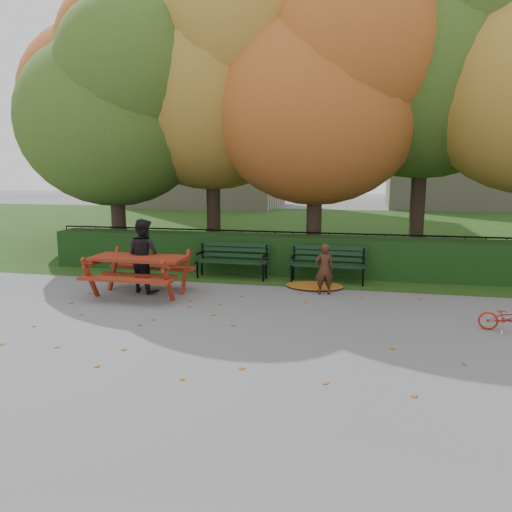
% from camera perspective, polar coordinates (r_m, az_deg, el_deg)
% --- Properties ---
extents(ground, '(90.00, 90.00, 0.00)m').
position_cam_1_polar(ground, '(8.99, -0.66, -7.91)').
color(ground, gray).
rests_on(ground, ground).
extents(grass_strip, '(90.00, 90.00, 0.00)m').
position_cam_1_polar(grass_strip, '(22.59, 7.26, 3.00)').
color(grass_strip, '#213711').
rests_on(grass_strip, ground).
extents(building_left, '(10.00, 7.00, 15.00)m').
position_cam_1_polar(building_left, '(36.33, -5.66, 17.57)').
color(building_left, '#9D937C').
rests_on(building_left, ground).
extents(building_right, '(9.00, 6.00, 12.00)m').
position_cam_1_polar(building_right, '(36.98, 22.35, 14.41)').
color(building_right, '#9D937C').
rests_on(building_right, ground).
extents(hedge, '(13.00, 0.90, 1.00)m').
position_cam_1_polar(hedge, '(13.18, 3.68, 0.14)').
color(hedge, black).
rests_on(hedge, ground).
extents(iron_fence, '(14.00, 0.04, 1.02)m').
position_cam_1_polar(iron_fence, '(13.95, 4.17, 0.84)').
color(iron_fence, black).
rests_on(iron_fence, ground).
extents(tree_a, '(5.88, 5.60, 7.48)m').
position_cam_1_polar(tree_a, '(15.71, -15.36, 16.14)').
color(tree_a, '#2F2019').
rests_on(tree_a, ground).
extents(tree_b, '(6.72, 6.40, 8.79)m').
position_cam_1_polar(tree_b, '(15.91, -4.09, 19.59)').
color(tree_b, '#2F2019').
rests_on(tree_b, ground).
extents(tree_c, '(6.30, 6.00, 8.00)m').
position_cam_1_polar(tree_c, '(14.48, 8.23, 18.14)').
color(tree_c, '#2F2019').
rests_on(tree_c, ground).
extents(tree_d, '(7.14, 6.80, 9.58)m').
position_cam_1_polar(tree_d, '(16.01, 20.42, 21.06)').
color(tree_d, '#2F2019').
rests_on(tree_d, ground).
extents(tree_f, '(6.93, 6.60, 9.19)m').
position_cam_1_polar(tree_f, '(19.97, -15.67, 18.16)').
color(tree_f, '#2F2019').
rests_on(tree_f, ground).
extents(bench_left, '(1.80, 0.57, 0.88)m').
position_cam_1_polar(bench_left, '(12.66, -2.68, -0.18)').
color(bench_left, black).
rests_on(bench_left, ground).
extents(bench_right, '(1.80, 0.57, 0.88)m').
position_cam_1_polar(bench_right, '(12.28, 8.21, -0.60)').
color(bench_right, black).
rests_on(bench_right, ground).
extents(picnic_table, '(2.05, 1.66, 0.99)m').
position_cam_1_polar(picnic_table, '(11.16, -13.25, -1.02)').
color(picnic_table, maroon).
rests_on(picnic_table, ground).
extents(leaf_pile, '(1.53, 1.24, 0.09)m').
position_cam_1_polar(leaf_pile, '(11.78, 6.70, -3.38)').
color(leaf_pile, maroon).
rests_on(leaf_pile, ground).
extents(leaf_scatter, '(9.00, 5.70, 0.01)m').
position_cam_1_polar(leaf_scatter, '(9.27, -0.24, -7.31)').
color(leaf_scatter, maroon).
rests_on(leaf_scatter, ground).
extents(child, '(0.47, 0.37, 1.14)m').
position_cam_1_polar(child, '(11.08, 7.81, -1.50)').
color(child, '#3F1F14').
rests_on(child, ground).
extents(adult, '(0.98, 0.88, 1.66)m').
position_cam_1_polar(adult, '(11.46, -12.73, 0.06)').
color(adult, black).
rests_on(adult, ground).
extents(bicycle, '(1.01, 0.53, 0.50)m').
position_cam_1_polar(bicycle, '(9.58, 26.94, -6.33)').
color(bicycle, '#A71E0F').
rests_on(bicycle, ground).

